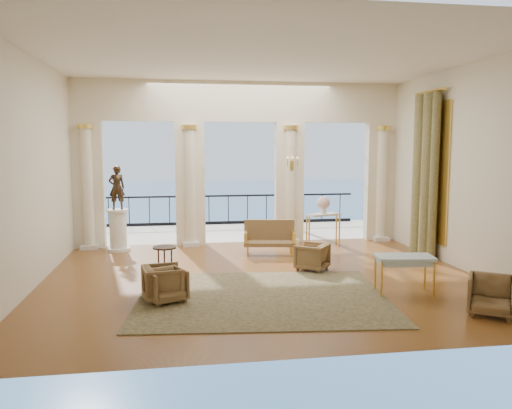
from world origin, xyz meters
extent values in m
plane|color=#46210A|center=(0.00, 0.00, 0.00)|extent=(9.00, 9.00, 0.00)
plane|color=beige|center=(0.00, -4.00, 2.25)|extent=(9.00, 0.00, 9.00)
plane|color=beige|center=(-4.50, 0.00, 2.25)|extent=(0.00, 8.00, 8.00)
plane|color=beige|center=(4.50, 0.00, 2.25)|extent=(0.00, 8.00, 8.00)
plane|color=white|center=(0.00, 0.00, 4.50)|extent=(9.00, 9.00, 0.00)
cube|color=beige|center=(0.00, 3.85, 3.95)|extent=(9.00, 0.30, 1.10)
cube|color=beige|center=(-4.10, 3.85, 1.70)|extent=(0.80, 0.30, 3.40)
cylinder|color=beige|center=(-4.10, 3.67, 1.60)|extent=(0.28, 0.28, 3.20)
cylinder|color=gold|center=(-4.10, 3.67, 3.25)|extent=(0.40, 0.40, 0.12)
cube|color=silver|center=(-4.10, 3.67, 0.06)|extent=(0.45, 0.45, 0.12)
cube|color=beige|center=(-1.40, 3.85, 1.70)|extent=(0.80, 0.30, 3.40)
cylinder|color=beige|center=(-1.40, 3.67, 1.60)|extent=(0.28, 0.28, 3.20)
cylinder|color=gold|center=(-1.40, 3.67, 3.25)|extent=(0.40, 0.40, 0.12)
cube|color=silver|center=(-1.40, 3.67, 0.06)|extent=(0.45, 0.45, 0.12)
cube|color=beige|center=(1.40, 3.85, 1.70)|extent=(0.80, 0.30, 3.40)
cylinder|color=beige|center=(1.40, 3.67, 1.60)|extent=(0.28, 0.28, 3.20)
cylinder|color=gold|center=(1.40, 3.67, 3.25)|extent=(0.40, 0.40, 0.12)
cube|color=silver|center=(1.40, 3.67, 0.06)|extent=(0.45, 0.45, 0.12)
cube|color=beige|center=(4.10, 3.85, 1.70)|extent=(0.80, 0.30, 3.40)
cylinder|color=beige|center=(4.10, 3.67, 1.60)|extent=(0.28, 0.28, 3.20)
cylinder|color=gold|center=(4.10, 3.67, 3.25)|extent=(0.40, 0.40, 0.12)
cube|color=silver|center=(4.10, 3.67, 0.06)|extent=(0.45, 0.45, 0.12)
cube|color=#BDB69E|center=(0.00, 5.80, -0.05)|extent=(10.00, 3.60, 0.10)
cube|color=black|center=(0.00, 7.40, 1.00)|extent=(9.00, 0.06, 0.06)
cube|color=black|center=(0.00, 7.40, 0.05)|extent=(9.00, 0.06, 0.10)
cylinder|color=black|center=(0.00, 7.40, 0.50)|extent=(0.03, 0.03, 1.00)
cylinder|color=black|center=(-4.10, 7.40, 0.50)|extent=(0.03, 0.03, 1.00)
cylinder|color=black|center=(4.10, 7.40, 0.50)|extent=(0.03, 0.03, 1.00)
cylinder|color=#4C3823|center=(2.00, 6.60, 2.10)|extent=(0.20, 0.20, 4.20)
plane|color=teal|center=(0.00, 60.00, -6.00)|extent=(160.00, 160.00, 0.00)
cylinder|color=brown|center=(4.30, 1.05, 2.00)|extent=(0.26, 0.26, 4.00)
cylinder|color=brown|center=(4.26, 1.50, 2.00)|extent=(0.32, 0.32, 4.00)
cylinder|color=brown|center=(4.30, 1.95, 2.00)|extent=(0.26, 0.26, 4.00)
cylinder|color=gold|center=(4.35, 1.50, 4.05)|extent=(0.08, 1.40, 0.08)
cube|color=gold|center=(4.47, 1.50, 2.10)|extent=(0.04, 1.60, 3.40)
cube|color=gold|center=(1.40, 3.53, 2.20)|extent=(0.10, 0.04, 0.25)
cylinder|color=gold|center=(1.26, 3.45, 2.30)|extent=(0.02, 0.02, 0.22)
cylinder|color=gold|center=(1.40, 3.45, 2.30)|extent=(0.02, 0.02, 0.22)
cylinder|color=gold|center=(1.54, 3.45, 2.30)|extent=(0.02, 0.02, 0.22)
cube|color=#2E3119|center=(-0.23, -1.32, 0.01)|extent=(4.80, 3.91, 0.02)
imported|color=#412F1A|center=(-1.96, -1.31, 0.32)|extent=(0.81, 0.79, 0.64)
imported|color=#412F1A|center=(3.30, -2.80, 0.36)|extent=(0.94, 0.93, 0.71)
imported|color=#412F1A|center=(1.19, 0.53, 0.33)|extent=(0.86, 0.87, 0.65)
imported|color=#412F1A|center=(-2.01, -1.20, 0.35)|extent=(0.74, 0.77, 0.69)
cube|color=#412F1A|center=(0.54, 2.22, 0.29)|extent=(1.36, 0.71, 0.10)
cube|color=#412F1A|center=(0.58, 2.47, 0.60)|extent=(1.29, 0.27, 0.53)
cube|color=gold|center=(-0.06, 2.31, 0.46)|extent=(0.15, 0.53, 0.25)
cube|color=gold|center=(1.14, 2.13, 0.46)|extent=(0.15, 0.53, 0.25)
cylinder|color=gold|center=(-0.04, 2.10, 0.12)|extent=(0.05, 0.05, 0.24)
cylinder|color=gold|center=(1.06, 1.93, 0.12)|extent=(0.05, 0.05, 0.24)
cylinder|color=gold|center=(0.02, 2.52, 0.12)|extent=(0.05, 0.05, 0.24)
cylinder|color=gold|center=(1.12, 2.35, 0.12)|extent=(0.05, 0.05, 0.24)
cube|color=#95AEBD|center=(2.41, -1.48, 0.70)|extent=(1.12, 0.72, 0.05)
cylinder|color=gold|center=(1.91, -1.65, 0.34)|extent=(0.04, 0.04, 0.67)
cylinder|color=gold|center=(2.85, -1.79, 0.34)|extent=(0.04, 0.04, 0.67)
cylinder|color=gold|center=(1.97, -1.18, 0.34)|extent=(0.04, 0.04, 0.67)
cylinder|color=gold|center=(2.92, -1.31, 0.34)|extent=(0.04, 0.04, 0.67)
cylinder|color=silver|center=(-3.30, 3.29, 0.04)|extent=(0.60, 0.60, 0.08)
cylinder|color=silver|center=(-3.30, 3.29, 0.55)|extent=(0.44, 0.44, 0.96)
cylinder|color=silver|center=(-3.30, 3.29, 1.07)|extent=(0.56, 0.56, 0.06)
imported|color=#312315|center=(-3.30, 3.29, 1.67)|extent=(0.48, 0.38, 1.13)
cube|color=silver|center=(2.18, 3.05, 0.88)|extent=(1.03, 0.69, 0.05)
cylinder|color=gold|center=(1.83, 2.77, 0.43)|extent=(0.05, 0.05, 0.85)
cylinder|color=gold|center=(2.63, 3.08, 0.43)|extent=(0.05, 0.05, 0.85)
cylinder|color=gold|center=(1.74, 3.02, 0.43)|extent=(0.05, 0.05, 0.85)
cylinder|color=gold|center=(2.53, 3.33, 0.43)|extent=(0.05, 0.05, 0.85)
cylinder|color=silver|center=(2.18, 3.05, 1.02)|extent=(0.18, 0.18, 0.22)
sphere|color=tan|center=(2.18, 3.05, 1.20)|extent=(0.35, 0.35, 0.35)
cylinder|color=black|center=(-2.00, -0.14, 0.74)|extent=(0.47, 0.47, 0.03)
cylinder|color=black|center=(-1.87, -0.07, 0.36)|extent=(0.03, 0.03, 0.73)
cylinder|color=black|center=(-2.13, -0.07, 0.36)|extent=(0.03, 0.03, 0.73)
cylinder|color=black|center=(-2.01, -0.29, 0.36)|extent=(0.03, 0.03, 0.73)
camera|label=1|loc=(-1.69, -10.01, 2.74)|focal=35.00mm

